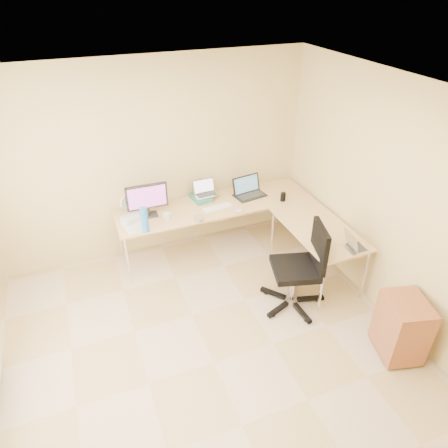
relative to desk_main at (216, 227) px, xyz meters
name	(u,v)px	position (x,y,z in m)	size (l,w,h in m)	color
floor	(214,363)	(-0.72, -1.85, -0.36)	(4.50, 4.50, 0.00)	tan
ceiling	(208,109)	(-0.72, -1.85, 2.24)	(4.50, 4.50, 0.00)	white
wall_back	(151,162)	(-0.72, 0.40, 0.93)	(4.50, 4.50, 0.00)	tan
wall_right	(407,215)	(1.38, -1.85, 0.93)	(4.50, 4.50, 0.00)	tan
desk_main	(216,227)	(0.00, 0.00, 0.00)	(2.65, 0.70, 0.73)	tan
desk_return	(315,252)	(0.98, -1.00, 0.00)	(0.70, 1.30, 0.73)	tan
monitor	(147,200)	(-0.90, 0.04, 0.59)	(0.52, 0.17, 0.45)	black
book_stack	(201,198)	(-0.14, 0.20, 0.39)	(0.23, 0.31, 0.05)	#2A7862
laptop_center	(206,188)	(-0.06, 0.20, 0.52)	(0.32, 0.24, 0.20)	#AAAAAA
laptop_black	(250,187)	(0.52, 0.05, 0.50)	(0.42, 0.31, 0.27)	black
keyboard	(217,207)	(-0.01, -0.10, 0.37)	(0.40, 0.11, 0.02)	white
mouse	(239,211)	(0.21, -0.30, 0.38)	(0.10, 0.06, 0.03)	silver
mug	(167,217)	(-0.71, -0.16, 0.41)	(0.11, 0.11, 0.10)	silver
cd_stack	(199,219)	(-0.33, -0.30, 0.38)	(0.14, 0.14, 0.03)	silver
water_bottle	(144,220)	(-1.01, -0.30, 0.53)	(0.09, 0.09, 0.32)	#2874BB
papers	(134,226)	(-1.13, -0.14, 0.37)	(0.23, 0.33, 0.01)	silver
white_box	(131,218)	(-1.13, -0.02, 0.41)	(0.22, 0.16, 0.08)	silver
desk_fan	(127,204)	(-1.13, 0.20, 0.49)	(0.20, 0.20, 0.25)	silver
black_cup	(283,197)	(0.88, -0.25, 0.42)	(0.07, 0.07, 0.12)	black
laptop_return	(358,241)	(1.13, -1.53, 0.46)	(0.23, 0.29, 0.19)	silver
office_chair	(295,270)	(0.45, -1.37, 0.13)	(0.65, 0.65, 1.08)	black
cabinet	(402,327)	(1.09, -2.41, -0.01)	(0.38, 0.48, 0.66)	#A37543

